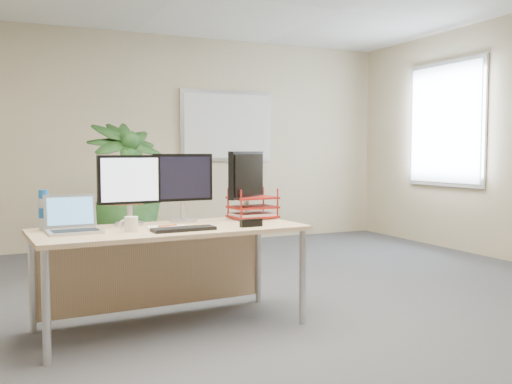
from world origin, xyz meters
name	(u,v)px	position (x,y,z in m)	size (l,w,h in m)	color
floor	(277,338)	(0.00, 0.00, 0.00)	(8.00, 8.00, 0.00)	#46454A
back_wall	(138,140)	(0.00, 4.00, 1.35)	(7.00, 0.04, 2.70)	#C5B18B
whiteboard	(227,126)	(1.20, 3.97, 1.55)	(1.30, 0.04, 0.95)	silver
window	(445,124)	(3.47, 2.30, 1.55)	(0.04, 1.30, 1.55)	silver
desk	(166,246)	(-0.57, 0.59, 0.55)	(1.84, 0.87, 0.69)	tan
floor_plant	(123,197)	(-0.49, 2.49, 0.75)	(0.84, 0.84, 1.50)	#143815
monitor_left	(129,185)	(-0.78, 0.73, 0.97)	(0.44, 0.20, 0.49)	#BBBAC0
monitor_right	(183,183)	(-0.38, 0.77, 0.98)	(0.45, 0.20, 0.50)	#BBBAC0
monitor_dark	(247,180)	(0.11, 0.74, 0.99)	(0.39, 0.31, 0.51)	#BBBAC0
laptop	(73,223)	(-1.19, 0.54, 0.75)	(0.35, 0.31, 0.24)	#B8B8BD
keyboard	(184,229)	(-0.52, 0.31, 0.70)	(0.41, 0.14, 0.02)	black
coffee_mug	(131,224)	(-0.84, 0.41, 0.74)	(0.12, 0.09, 0.10)	white
spiral_notebook	(167,228)	(-0.59, 0.45, 0.70)	(0.26, 0.19, 0.01)	white
orange_pen	(167,226)	(-0.58, 0.48, 0.71)	(0.01, 0.01, 0.14)	#CD5016
yellow_highlighter	(198,225)	(-0.37, 0.46, 0.70)	(0.02, 0.02, 0.11)	yellow
water_bottle	(44,211)	(-1.35, 0.71, 0.82)	(0.07, 0.07, 0.26)	silver
letter_tray	(253,209)	(0.16, 0.75, 0.76)	(0.36, 0.28, 0.16)	maroon
stapler	(251,223)	(-0.05, 0.31, 0.72)	(0.16, 0.04, 0.05)	black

